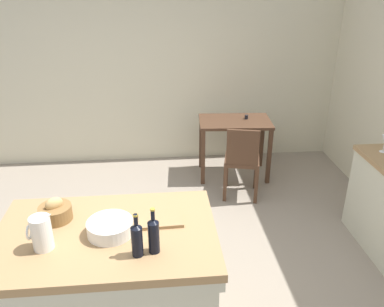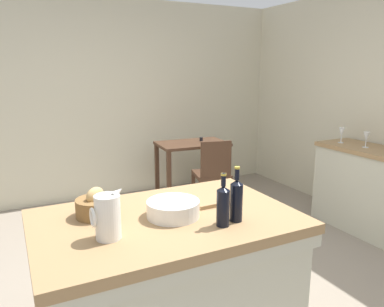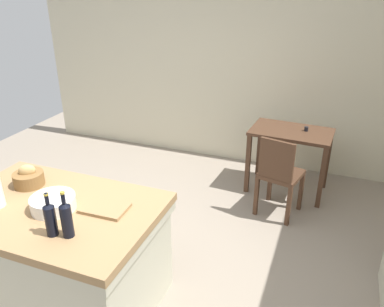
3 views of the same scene
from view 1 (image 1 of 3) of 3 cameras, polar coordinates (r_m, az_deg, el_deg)
name	(u,v)px [view 1 (image 1 of 3)]	position (r m, az deg, el deg)	size (l,w,h in m)	color
ground_plane	(158,280)	(3.70, -4.96, -17.60)	(6.76, 6.76, 0.00)	gray
wall_back	(151,68)	(5.47, -5.94, 12.08)	(5.32, 0.12, 2.60)	beige
island_table	(111,277)	(3.07, -11.59, -17.02)	(1.51, 0.99, 0.86)	#99754C
writing_desk	(235,130)	(5.11, 6.14, 3.41)	(0.94, 0.62, 0.82)	#472D1E
wooden_chair	(242,160)	(4.64, 7.18, -0.86)	(0.48, 0.48, 0.91)	#472D1E
pitcher	(41,233)	(2.72, -20.79, -10.56)	(0.17, 0.13, 0.27)	silver
wash_bowl	(110,227)	(2.77, -11.66, -10.35)	(0.31, 0.31, 0.10)	silver
bread_basket	(55,212)	(3.01, -19.02, -7.90)	(0.23, 0.23, 0.18)	brown
cutting_board	(161,219)	(2.87, -4.53, -9.38)	(0.31, 0.21, 0.02)	#99754C
wine_bottle_dark	(154,234)	(2.53, -5.43, -11.49)	(0.07, 0.07, 0.32)	black
wine_bottle_amber	(137,239)	(2.52, -7.90, -12.04)	(0.07, 0.07, 0.30)	black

